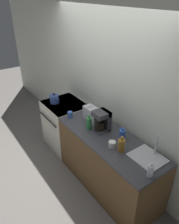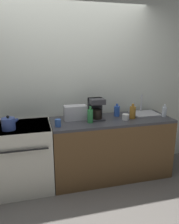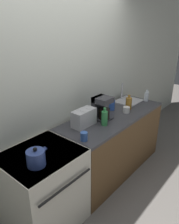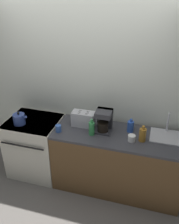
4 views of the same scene
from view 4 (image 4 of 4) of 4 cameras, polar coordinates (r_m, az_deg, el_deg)
ground_plane at (r=3.75m, az=-4.75°, el=-17.78°), size 12.00×12.00×0.00m
wall_back at (r=3.55m, az=-1.56°, el=5.22°), size 8.00×0.05×2.60m
stove at (r=3.89m, az=-12.15°, el=-7.49°), size 0.75×0.69×0.89m
counter_block at (r=3.55m, az=6.37°, el=-11.15°), size 1.73×0.65×0.89m
kettle at (r=3.59m, az=-15.78°, el=-1.54°), size 0.21×0.16×0.18m
toaster at (r=3.40m, az=-1.39°, el=-1.59°), size 0.31×0.15×0.21m
coffee_maker at (r=3.28m, az=3.32°, el=-1.84°), size 0.21×0.22×0.30m
sink_tray at (r=3.36m, az=17.11°, el=-5.17°), size 0.40×0.34×0.28m
bottle_amber at (r=3.17m, az=12.04°, el=-5.07°), size 0.09×0.09×0.22m
bottle_blue at (r=3.33m, az=9.35°, el=-3.25°), size 0.09×0.09×0.19m
bottle_green at (r=3.22m, az=0.50°, el=-3.74°), size 0.08×0.08×0.23m
cup_white at (r=3.17m, az=9.60°, el=-5.91°), size 0.09×0.09×0.08m
cup_blue at (r=3.33m, az=-7.13°, el=-3.73°), size 0.08×0.08×0.10m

